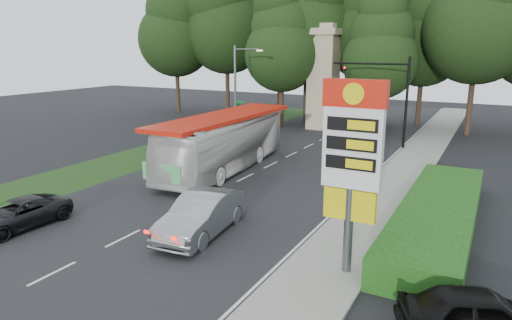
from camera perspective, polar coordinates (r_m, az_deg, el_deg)
The scene contains 22 objects.
ground at distance 19.96m, azimuth -17.26°, elevation -9.90°, with size 120.00×120.00×0.00m, color black.
road_surface at distance 29.07m, azimuth -0.36°, elevation -1.74°, with size 14.00×80.00×0.02m, color black.
sidewalk_right at distance 26.26m, azimuth 16.22°, elevation -3.92°, with size 3.00×80.00×0.12m, color gray.
grass_verge_left at distance 38.99m, azimuth -8.46°, elevation 2.15°, with size 5.00×50.00×0.02m, color #193814.
hedge at distance 21.92m, azimuth 21.77°, elevation -6.44°, with size 3.00×14.00×1.20m, color #144412.
gas_station_pylon at distance 15.55m, azimuth 11.95°, elevation 0.99°, with size 2.10×0.45×6.85m.
traffic_signal_mast at distance 37.53m, azimuth 16.41°, elevation 8.49°, with size 6.10×0.35×7.20m.
streetlight_signs at distance 40.29m, azimuth -2.34°, elevation 9.03°, with size 2.75×0.98×8.00m.
monument at distance 45.37m, azimuth 8.42°, elevation 10.28°, with size 3.00×3.00×10.05m.
tree_far_west at distance 57.77m, azimuth -10.07°, elevation 16.50°, with size 8.96×8.96×17.60m.
tree_west_mid at distance 56.06m, azimuth -3.71°, elevation 17.79°, with size 9.80×9.80×19.25m.
tree_west_near at distance 54.87m, azimuth 3.02°, elevation 16.14°, with size 8.40×8.40×16.50m.
tree_center_left at distance 49.33m, azimuth 6.52°, elevation 18.66°, with size 10.08×10.08×19.80m.
tree_center_right at distance 49.28m, azimuth 14.19°, elevation 17.18°, with size 9.24×9.24×18.15m.
tree_east_near at distance 50.18m, azimuth 20.41°, elevation 15.15°, with size 8.12×8.12×15.95m.
tree_east_mid at distance 45.80m, azimuth 26.31°, elevation 16.92°, with size 9.52×9.52×18.70m.
tree_monument_left at distance 45.89m, azimuth 3.28°, elevation 14.91°, with size 7.28×7.28×14.30m.
tree_monument_right at distance 43.24m, azimuth 15.39°, elevation 13.63°, with size 6.72×6.72×13.20m.
transit_bus at distance 29.82m, azimuth -3.96°, elevation 2.19°, with size 3.04×13.01×3.62m, color silver.
sedan_silver at distance 19.79m, azimuth -6.79°, elevation -6.78°, with size 1.88×5.40×1.78m, color #929399.
suv_charcoal at distance 22.99m, azimuth -27.64°, elevation -6.02°, with size 2.12×4.60×1.28m, color black.
parked_car_black at distance 14.48m, azimuth 26.31°, elevation -16.98°, with size 1.78×4.42×1.50m, color black.
Camera 1 is at (13.35, -12.60, 7.84)m, focal length 32.00 mm.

